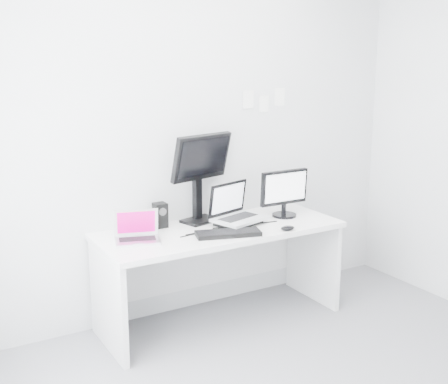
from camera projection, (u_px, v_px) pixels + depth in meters
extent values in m
plane|color=silver|center=(197.00, 138.00, 4.38)|extent=(3.60, 0.00, 3.60)
cube|color=white|center=(220.00, 275.00, 4.31)|extent=(1.80, 0.70, 0.73)
cube|color=silver|center=(137.00, 226.00, 3.87)|extent=(0.35, 0.30, 0.22)
cube|color=black|center=(160.00, 215.00, 4.22)|extent=(0.09, 0.09, 0.18)
cube|color=#BABDC2|center=(240.00, 204.00, 4.28)|extent=(0.45, 0.39, 0.31)
cube|color=black|center=(200.00, 177.00, 4.31)|extent=(0.54, 0.31, 0.69)
cube|color=black|center=(285.00, 193.00, 4.49)|extent=(0.41, 0.19, 0.38)
cube|color=black|center=(228.00, 233.00, 4.04)|extent=(0.48, 0.28, 0.03)
ellipsoid|color=black|center=(288.00, 228.00, 4.16)|extent=(0.11, 0.08, 0.03)
cube|color=white|center=(248.00, 99.00, 4.53)|extent=(0.10, 0.00, 0.14)
cube|color=white|center=(264.00, 104.00, 4.62)|extent=(0.09, 0.00, 0.13)
cube|color=white|center=(279.00, 97.00, 4.68)|extent=(0.10, 0.00, 0.14)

